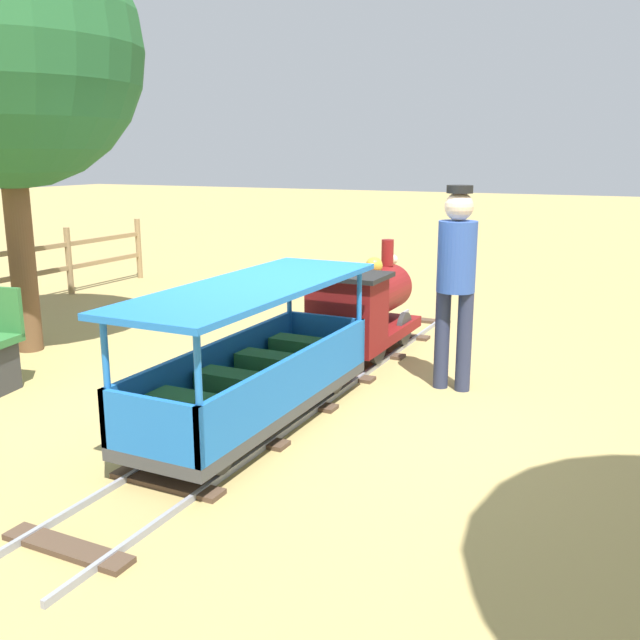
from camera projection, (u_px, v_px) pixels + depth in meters
The scene contains 6 objects.
ground_plane at pixel (298, 399), 5.45m from camera, with size 60.00×60.00×0.00m, color #A38C51.
track at pixel (314, 387), 5.68m from camera, with size 0.73×6.05×0.04m.
locomotive at pixel (364, 306), 6.48m from camera, with size 0.69×1.44×1.00m.
passenger_car at pixel (255, 369), 4.80m from camera, with size 0.79×2.35×0.97m.
conductor_person at pixel (456, 272), 5.48m from camera, with size 0.30×0.30×1.62m.
oak_tree_near at pixel (1, 48), 6.20m from camera, with size 2.48×2.48×4.01m.
Camera 1 is at (2.41, -4.56, 1.85)m, focal length 39.56 mm.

